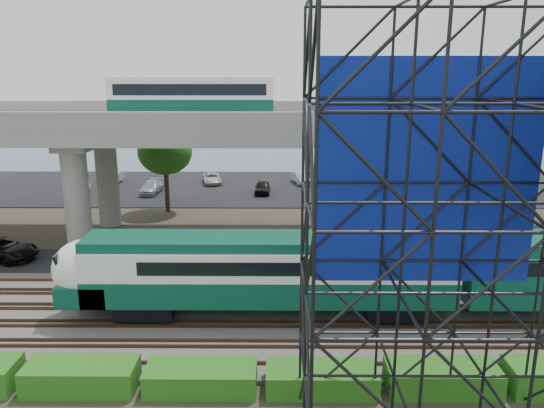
{
  "coord_description": "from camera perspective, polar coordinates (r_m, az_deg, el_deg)",
  "views": [
    {
      "loc": [
        4.08,
        -23.78,
        13.03
      ],
      "look_at": [
        3.88,
        6.0,
        5.35
      ],
      "focal_mm": 35.0,
      "sensor_mm": 36.0,
      "label": 1
    }
  ],
  "objects": [
    {
      "name": "ground",
      "position": [
        27.42,
        -8.47,
        -14.08
      ],
      "size": [
        140.0,
        140.0,
        0.0
      ],
      "primitive_type": "plane",
      "color": "#474233",
      "rests_on": "ground"
    },
    {
      "name": "ballast_bed",
      "position": [
        29.13,
        -7.87,
        -12.04
      ],
      "size": [
        90.0,
        12.0,
        0.2
      ],
      "primitive_type": "cube",
      "color": "slate",
      "rests_on": "ground"
    },
    {
      "name": "service_road",
      "position": [
        36.89,
        -6.02,
        -6.24
      ],
      "size": [
        90.0,
        5.0,
        0.08
      ],
      "primitive_type": "cube",
      "color": "black",
      "rests_on": "ground"
    },
    {
      "name": "parking_lot",
      "position": [
        59.36,
        -3.56,
        1.8
      ],
      "size": [
        90.0,
        18.0,
        0.08
      ],
      "primitive_type": "cube",
      "color": "black",
      "rests_on": "ground"
    },
    {
      "name": "harbor_water",
      "position": [
        80.94,
        -2.51,
        5.2
      ],
      "size": [
        140.0,
        40.0,
        0.03
      ],
      "primitive_type": "cube",
      "color": "#3F5067",
      "rests_on": "ground"
    },
    {
      "name": "rail_tracks",
      "position": [
        29.05,
        -7.89,
        -11.72
      ],
      "size": [
        90.0,
        9.52,
        0.16
      ],
      "color": "#472D1E",
      "rests_on": "ballast_bed"
    },
    {
      "name": "commuter_train",
      "position": [
        27.77,
        4.13,
        -7.01
      ],
      "size": [
        29.3,
        3.06,
        4.3
      ],
      "color": "black",
      "rests_on": "rail_tracks"
    },
    {
      "name": "overpass",
      "position": [
        40.29,
        -5.69,
        7.53
      ],
      "size": [
        80.0,
        12.0,
        12.4
      ],
      "color": "#9E9B93",
      "rests_on": "ground"
    },
    {
      "name": "scaffold_tower",
      "position": [
        17.63,
        18.61,
        -4.7
      ],
      "size": [
        9.36,
        6.36,
        15.0
      ],
      "color": "black",
      "rests_on": "ground"
    },
    {
      "name": "hedge_strip",
      "position": [
        23.33,
        -7.61,
        -17.98
      ],
      "size": [
        34.6,
        1.8,
        1.2
      ],
      "color": "#1E6116",
      "rests_on": "ground"
    },
    {
      "name": "trees",
      "position": [
        41.57,
        -11.79,
        3.82
      ],
      "size": [
        40.94,
        16.94,
        7.69
      ],
      "color": "#382314",
      "rests_on": "ground"
    },
    {
      "name": "suv",
      "position": [
        41.48,
        -27.15,
        -4.3
      ],
      "size": [
        5.89,
        4.02,
        1.5
      ],
      "primitive_type": "imported",
      "rotation": [
        0.0,
        0.0,
        1.26
      ],
      "color": "black",
      "rests_on": "service_road"
    },
    {
      "name": "parked_cars",
      "position": [
        58.68,
        -2.44,
        2.33
      ],
      "size": [
        36.85,
        9.64,
        1.31
      ],
      "color": "white",
      "rests_on": "parking_lot"
    }
  ]
}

